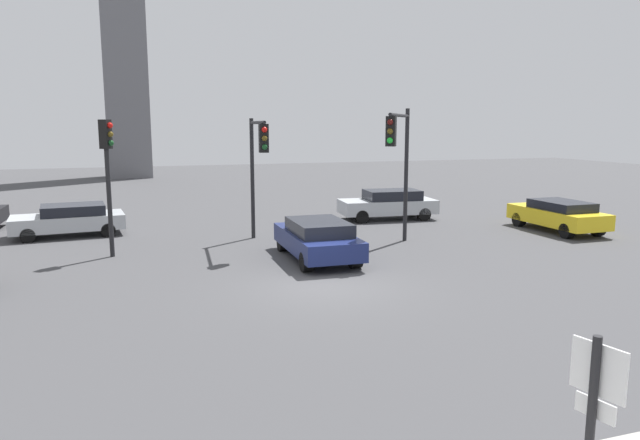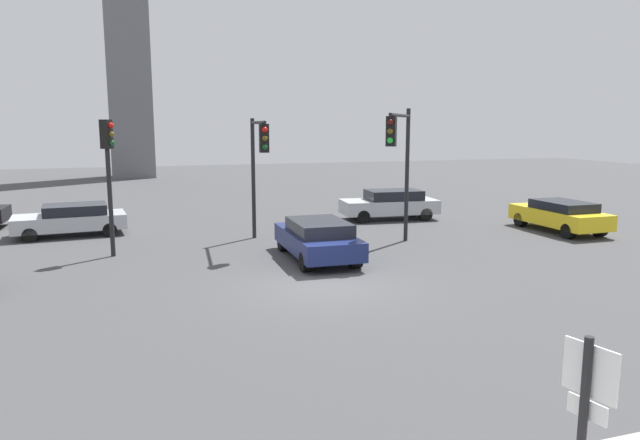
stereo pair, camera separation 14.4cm
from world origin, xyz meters
The scene contains 9 objects.
ground_plane centered at (0.00, 0.00, 0.00)m, with size 105.41×105.41×0.00m, color #424244.
direction_sign centered at (-0.62, -10.87, 1.54)m, with size 0.20×0.63×2.27m.
traffic_light_0 centered at (-5.96, 5.94, 3.38)m, with size 0.49×0.44×4.82m.
traffic_light_1 centered at (4.18, 3.80, 3.76)m, with size 2.40×3.31×5.27m.
traffic_light_2 centered at (-0.61, 6.12, 3.55)m, with size 0.48×3.58×4.90m.
car_0 centered at (12.57, 5.07, 0.74)m, with size 1.96×4.55×1.36m.
car_1 centered at (-7.75, 10.67, 0.70)m, with size 4.62×2.46×1.32m.
car_2 centered at (0.83, 3.22, 0.75)m, with size 2.09×4.71×1.40m.
car_5 centered at (6.89, 10.39, 0.77)m, with size 4.84×2.34×1.46m.
Camera 1 is at (-5.30, -15.52, 4.64)m, focal length 32.54 mm.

